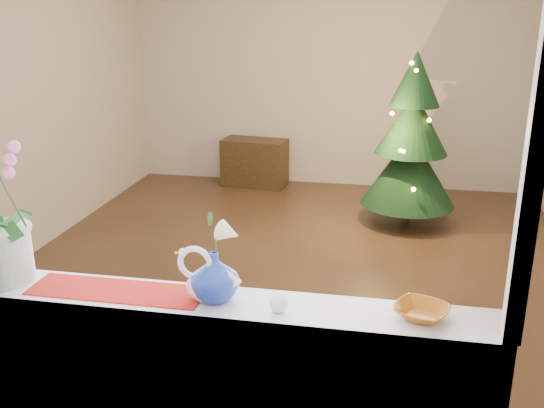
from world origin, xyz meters
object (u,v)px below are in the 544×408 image
(blue_vase, at_px, (214,273))
(paperweight, at_px, (278,303))
(xmas_tree, at_px, (411,140))
(side_table, at_px, (255,163))
(amber_dish, at_px, (421,313))
(swan, at_px, (208,276))

(blue_vase, distance_m, paperweight, 0.27)
(paperweight, height_order, xmas_tree, xmas_tree)
(paperweight, bearing_deg, side_table, 103.50)
(side_table, bearing_deg, amber_dish, -63.08)
(paperweight, bearing_deg, blue_vase, 168.48)
(paperweight, xyz_separation_m, amber_dish, (0.51, 0.05, -0.01))
(amber_dish, bearing_deg, paperweight, -174.10)
(paperweight, relative_size, xmas_tree, 0.04)
(paperweight, bearing_deg, amber_dish, 5.90)
(xmas_tree, distance_m, side_table, 2.03)
(blue_vase, relative_size, side_table, 0.31)
(swan, xyz_separation_m, xmas_tree, (0.86, 3.67, -0.21))
(swan, distance_m, paperweight, 0.29)
(blue_vase, relative_size, xmas_tree, 0.14)
(blue_vase, height_order, amber_dish, blue_vase)
(blue_vase, height_order, paperweight, blue_vase)
(blue_vase, xyz_separation_m, paperweight, (0.26, -0.05, -0.08))
(paperweight, bearing_deg, xmas_tree, 81.01)
(xmas_tree, height_order, side_table, xmas_tree)
(xmas_tree, bearing_deg, side_table, 150.54)
(xmas_tree, bearing_deg, blue_vase, -102.99)
(paperweight, distance_m, side_table, 4.85)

